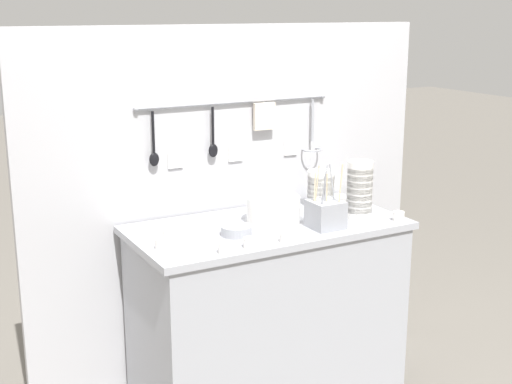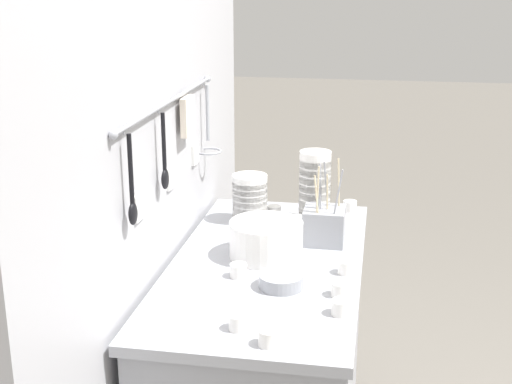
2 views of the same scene
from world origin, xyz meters
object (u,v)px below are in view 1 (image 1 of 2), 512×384
at_px(cutlery_caddy, 326,214).
at_px(cup_mid_row, 342,205).
at_px(cup_by_caddy, 286,237).
at_px(steel_mixing_bowl, 236,230).
at_px(bowl_stack_short_front, 321,189).
at_px(cup_front_right, 336,213).
at_px(bowl_stack_back_corner, 360,190).
at_px(cup_front_left, 162,244).
at_px(cup_centre, 399,216).
at_px(cup_edge_near, 250,243).
at_px(cup_edge_far, 232,220).
at_px(cup_back_left, 225,248).
at_px(plate_stack, 273,210).
at_px(cup_back_right, 169,235).

xyz_separation_m(cutlery_caddy, cup_mid_row, (0.23, 0.20, -0.04)).
bearing_deg(cup_by_caddy, steel_mixing_bowl, 126.07).
height_order(bowl_stack_short_front, cup_front_right, bowl_stack_short_front).
relative_size(bowl_stack_back_corner, cup_front_left, 5.09).
height_order(steel_mixing_bowl, cup_centre, cup_centre).
bearing_deg(cup_front_right, cup_edge_near, -160.66).
height_order(cup_front_right, cup_front_left, same).
relative_size(cup_mid_row, cup_edge_near, 1.00).
xyz_separation_m(cutlery_caddy, cup_centre, (0.34, -0.07, -0.04)).
xyz_separation_m(cup_edge_far, cup_by_caddy, (0.08, -0.31, 0.00)).
bearing_deg(bowl_stack_back_corner, cup_centre, -45.01).
bearing_deg(cup_front_left, cup_back_left, -39.87).
bearing_deg(cup_by_caddy, cup_front_right, 27.56).
distance_m(cutlery_caddy, cup_edge_far, 0.40).
height_order(cup_centre, cup_by_caddy, same).
bearing_deg(plate_stack, cup_mid_row, 4.87).
relative_size(cup_edge_far, cup_by_caddy, 1.00).
bearing_deg(cup_by_caddy, cup_edge_far, 104.48).
bearing_deg(cup_front_right, plate_stack, 168.11).
relative_size(steel_mixing_bowl, cup_centre, 2.54).
xyz_separation_m(cup_mid_row, cup_edge_near, (-0.63, -0.28, 0.00)).
bearing_deg(cup_centre, plate_stack, 154.23).
bearing_deg(bowl_stack_back_corner, bowl_stack_short_front, 103.04).
relative_size(plate_stack, cup_front_right, 4.59).
height_order(cup_centre, cup_edge_near, same).
height_order(bowl_stack_short_front, steel_mixing_bowl, bowl_stack_short_front).
relative_size(bowl_stack_short_front, plate_stack, 0.75).
xyz_separation_m(cup_centre, cup_back_left, (-0.85, -0.02, 0.00)).
height_order(cup_back_right, cup_edge_far, same).
bearing_deg(plate_stack, bowl_stack_short_front, 19.18).
bearing_deg(cup_front_right, cup_centre, -40.66).
xyz_separation_m(plate_stack, cup_mid_row, (0.39, 0.03, -0.04)).
relative_size(cup_back_left, cup_by_caddy, 1.00).
bearing_deg(cup_mid_row, cup_back_right, -177.39).
bearing_deg(cup_mid_row, cup_edge_near, -156.12).
relative_size(cup_back_right, cup_front_left, 1.00).
distance_m(cup_centre, cup_mid_row, 0.29).
relative_size(cup_mid_row, cup_back_left, 1.00).
relative_size(steel_mixing_bowl, cup_by_caddy, 2.54).
bearing_deg(cup_mid_row, steel_mixing_bowl, -169.56).
bearing_deg(cup_mid_row, cup_centre, -68.44).
height_order(bowl_stack_back_corner, steel_mixing_bowl, bowl_stack_back_corner).
bearing_deg(cup_back_left, bowl_stack_short_front, 28.45).
distance_m(cup_mid_row, cup_by_caddy, 0.56).
xyz_separation_m(bowl_stack_back_corner, cutlery_caddy, (-0.21, -0.05, -0.07)).
bearing_deg(cup_edge_far, cup_edge_near, -104.34).
relative_size(bowl_stack_short_front, cup_by_caddy, 3.44).
distance_m(cup_back_right, cup_by_caddy, 0.47).
height_order(cup_centre, cup_mid_row, same).
xyz_separation_m(bowl_stack_short_front, cup_mid_row, (0.07, -0.08, -0.07)).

